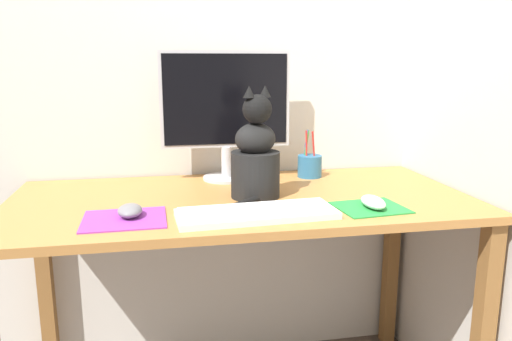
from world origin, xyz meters
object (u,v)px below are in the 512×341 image
Objects in this scene: cat at (256,157)px; pen_cup at (310,165)px; monitor at (226,108)px; keyboard at (257,213)px; computer_mouse_left at (130,211)px; computer_mouse_right at (373,202)px.

pen_cup is (0.25, 0.24, -0.09)m from cat.
monitor is 0.37m from pen_cup.
keyboard is at bearing -119.78° from cat.
cat is (0.38, 0.15, 0.11)m from computer_mouse_left.
cat is at bearing 76.73° from keyboard.
pen_cup is at bearing -3.82° from monitor.
monitor is 0.63m from computer_mouse_right.
keyboard is 0.53m from pen_cup.
computer_mouse_left is (-0.34, 0.06, 0.01)m from keyboard.
monitor is at bearing 89.21° from keyboard.
computer_mouse_right is (0.34, 0.01, 0.01)m from keyboard.
pen_cup is at bearing 31.86° from computer_mouse_left.
monitor is 4.67× the size of computer_mouse_left.
computer_mouse_left is at bearing -127.94° from monitor.
computer_mouse_right reaches higher than keyboard.
cat reaches higher than keyboard.
keyboard is at bearing -177.53° from computer_mouse_right.
cat is 0.36m from pen_cup.
computer_mouse_left is at bearing 166.71° from keyboard.
cat reaches higher than computer_mouse_left.
monitor is 0.57m from computer_mouse_left.
monitor is at bearing 82.49° from cat.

